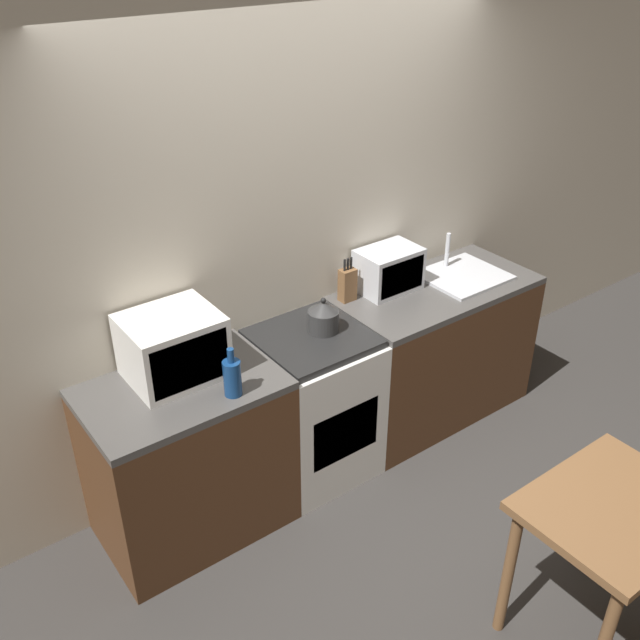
# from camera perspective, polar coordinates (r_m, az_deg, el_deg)

# --- Properties ---
(ground_plane) EXTENTS (16.00, 16.00, 0.00)m
(ground_plane) POSITION_cam_1_polar(r_m,az_deg,el_deg) (3.96, 9.08, -17.06)
(ground_plane) COLOR #33302D
(wall_back) EXTENTS (10.00, 0.06, 2.60)m
(wall_back) POSITION_cam_1_polar(r_m,az_deg,el_deg) (3.94, -1.73, 6.52)
(wall_back) COLOR beige
(wall_back) RESTS_ON ground_plane
(counter_left_run) EXTENTS (0.95, 0.62, 0.90)m
(counter_left_run) POSITION_cam_1_polar(r_m,az_deg,el_deg) (3.76, -10.43, -10.82)
(counter_left_run) COLOR #4C2D19
(counter_left_run) RESTS_ON ground_plane
(counter_right_run) EXTENTS (1.27, 0.62, 0.90)m
(counter_right_run) POSITION_cam_1_polar(r_m,az_deg,el_deg) (4.57, 8.93, -2.38)
(counter_right_run) COLOR #4C2D19
(counter_right_run) RESTS_ON ground_plane
(stove_range) EXTENTS (0.60, 0.62, 0.90)m
(stove_range) POSITION_cam_1_polar(r_m,az_deg,el_deg) (4.06, -0.60, -6.71)
(stove_range) COLOR silver
(stove_range) RESTS_ON ground_plane
(kettle) EXTENTS (0.17, 0.17, 0.20)m
(kettle) POSITION_cam_1_polar(r_m,az_deg,el_deg) (3.80, 0.26, 0.28)
(kettle) COLOR #2D2D2D
(kettle) RESTS_ON stove_range
(microwave) EXTENTS (0.44, 0.38, 0.33)m
(microwave) POSITION_cam_1_polar(r_m,az_deg,el_deg) (3.48, -11.69, -2.11)
(microwave) COLOR silver
(microwave) RESTS_ON counter_left_run
(bottle) EXTENTS (0.09, 0.09, 0.25)m
(bottle) POSITION_cam_1_polar(r_m,az_deg,el_deg) (3.33, -7.03, -4.55)
(bottle) COLOR navy
(bottle) RESTS_ON counter_left_run
(knife_block) EXTENTS (0.09, 0.07, 0.27)m
(knife_block) POSITION_cam_1_polar(r_m,az_deg,el_deg) (4.10, 2.21, 2.88)
(knife_block) COLOR brown
(knife_block) RESTS_ON counter_right_run
(toaster_oven) EXTENTS (0.37, 0.25, 0.26)m
(toaster_oven) POSITION_cam_1_polar(r_m,az_deg,el_deg) (4.23, 5.52, 4.03)
(toaster_oven) COLOR silver
(toaster_oven) RESTS_ON counter_right_run
(sink_basin) EXTENTS (0.49, 0.43, 0.24)m
(sink_basin) POSITION_cam_1_polar(r_m,az_deg,el_deg) (4.49, 11.34, 3.57)
(sink_basin) COLOR silver
(sink_basin) RESTS_ON counter_right_run
(dining_table) EXTENTS (0.73, 0.59, 0.78)m
(dining_table) POSITION_cam_1_polar(r_m,az_deg,el_deg) (3.32, 22.18, -15.19)
(dining_table) COLOR brown
(dining_table) RESTS_ON ground_plane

